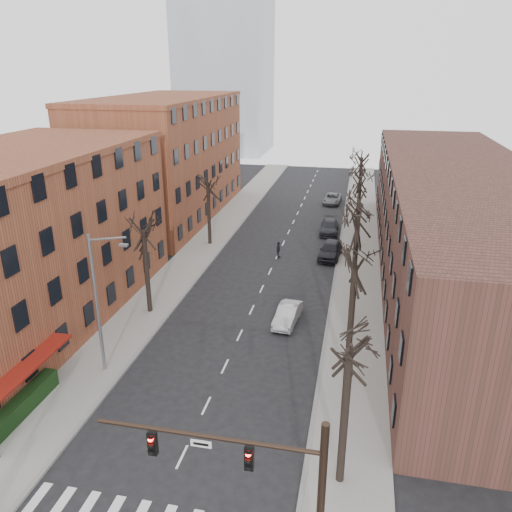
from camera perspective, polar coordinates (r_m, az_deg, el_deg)
The scene contains 23 objects.
sidewalk_left at distance 54.40m, azimuth -5.38°, elevation 1.77°, with size 4.00×90.00×0.15m, color gray.
sidewalk_right at distance 52.16m, azimuth 11.69°, elevation 0.56°, with size 4.00×90.00×0.15m, color gray.
building_left_near at distance 39.17m, azimuth -25.77°, elevation 1.19°, with size 12.00×26.00×12.00m, color brown.
building_left_far at distance 63.54m, azimuth -10.23°, elevation 10.78°, with size 12.00×28.00×14.00m, color brown.
building_right at distance 46.66m, azimuth 21.90°, elevation 3.42°, with size 12.00×50.00×10.00m, color #4F2C25.
office_tower at distance 113.61m, azimuth -3.69°, elevation 27.02°, with size 18.00×18.00×60.00m, color #B2B7BF.
awning_left at distance 31.68m, azimuth -23.96°, elevation -15.40°, with size 1.20×7.00×0.15m, color maroon.
hedge at distance 30.75m, azimuth -25.38°, elevation -15.37°, with size 0.80×6.00×1.00m, color black.
tree_right_a at distance 25.36m, azimuth 9.51°, elevation -24.10°, with size 5.20×5.20×10.00m, color black, non-canonical shape.
tree_right_b at distance 31.56m, azimuth 10.27°, elevation -13.86°, with size 5.20×5.20×10.80m, color black, non-canonical shape.
tree_right_c at distance 38.43m, azimuth 10.73°, elevation -7.13°, with size 5.20×5.20×11.60m, color black, non-canonical shape.
tree_right_d at distance 45.67m, azimuth 11.04°, elevation -2.48°, with size 5.20×5.20×10.00m, color black, non-canonical shape.
tree_right_e at distance 53.12m, azimuth 11.27°, elevation 0.89°, with size 5.20×5.20×10.80m, color black, non-canonical shape.
tree_right_f at distance 60.72m, azimuth 11.43°, elevation 3.41°, with size 5.20×5.20×11.60m, color black, non-canonical shape.
tree_left_a at distance 39.64m, azimuth -11.99°, elevation -6.31°, with size 5.20×5.20×9.50m, color black, non-canonical shape.
tree_left_b at distance 53.41m, azimuth -5.28°, elevation 1.32°, with size 5.20×5.20×9.50m, color black, non-canonical shape.
signal_mast_arm at distance 18.83m, azimuth 2.35°, elevation -24.60°, with size 8.14×0.30×7.20m.
streetlight at distance 30.86m, azimuth -17.53°, elevation -4.66°, with size 2.45×0.22×9.03m.
silver_sedan at distance 37.06m, azimuth 3.62°, elevation -6.70°, with size 1.43×4.09×1.35m, color #A6A8AD.
parked_car_near at distance 49.77m, azimuth 8.51°, elevation 0.71°, with size 1.98×4.92×1.68m, color black.
parked_car_mid at distance 57.23m, azimuth 8.39°, elevation 3.29°, with size 2.01×4.95×1.44m, color #21222A.
parked_car_far at distance 70.10m, azimuth 8.72°, elevation 6.50°, with size 2.22×4.83×1.34m, color slate.
pedestrian_crossing at distance 49.29m, azimuth 2.59°, elevation 0.73°, with size 0.98×0.41×1.67m, color black.
Camera 1 is at (7.47, -14.05, 17.82)m, focal length 35.00 mm.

